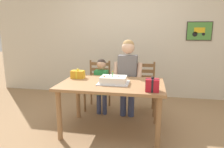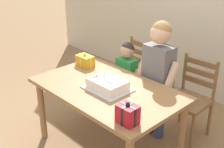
{
  "view_description": "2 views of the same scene",
  "coord_description": "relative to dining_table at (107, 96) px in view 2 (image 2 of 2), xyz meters",
  "views": [
    {
      "loc": [
        0.52,
        -2.77,
        1.49
      ],
      "look_at": [
        -0.02,
        0.12,
        0.86
      ],
      "focal_mm": 32.4,
      "sensor_mm": 36.0,
      "label": 1
    },
    {
      "loc": [
        1.94,
        -1.79,
        2.08
      ],
      "look_at": [
        -0.02,
        0.09,
        0.86
      ],
      "focal_mm": 48.12,
      "sensor_mm": 36.0,
      "label": 2
    }
  ],
  "objects": [
    {
      "name": "gift_box_red_large",
      "position": [
        0.57,
        -0.31,
        0.18
      ],
      "size": [
        0.17,
        0.13,
        0.19
      ],
      "color": "red",
      "rests_on": "dining_table"
    },
    {
      "name": "gift_box_beside_cake",
      "position": [
        -0.59,
        0.2,
        0.16
      ],
      "size": [
        0.21,
        0.13,
        0.16
      ],
      "color": "gold",
      "rests_on": "dining_table"
    },
    {
      "name": "child_older",
      "position": [
        0.17,
        0.59,
        0.16
      ],
      "size": [
        0.49,
        0.28,
        1.34
      ],
      "color": "#38426B",
      "rests_on": "ground"
    },
    {
      "name": "birthday_cake",
      "position": [
        0.03,
        -0.02,
        0.15
      ],
      "size": [
        0.44,
        0.34,
        0.19
      ],
      "color": "silver",
      "rests_on": "dining_table"
    },
    {
      "name": "chair_right",
      "position": [
        0.43,
        0.86,
        -0.19
      ],
      "size": [
        0.43,
        0.43,
        0.92
      ],
      "color": "brown",
      "rests_on": "ground"
    },
    {
      "name": "child_younger",
      "position": [
        -0.3,
        0.59,
        -0.04
      ],
      "size": [
        0.36,
        0.21,
        1.01
      ],
      "color": "#38426B",
      "rests_on": "ground"
    },
    {
      "name": "back_wall",
      "position": [
        0.01,
        1.84,
        0.65
      ],
      "size": [
        6.4,
        0.11,
        2.6
      ],
      "color": "beige",
      "rests_on": "ground"
    },
    {
      "name": "chair_left",
      "position": [
        -0.43,
        0.86,
        -0.19
      ],
      "size": [
        0.44,
        0.44,
        0.92
      ],
      "color": "brown",
      "rests_on": "ground"
    },
    {
      "name": "dining_table",
      "position": [
        0.0,
        0.0,
        0.0
      ],
      "size": [
        1.48,
        0.91,
        0.75
      ],
      "color": "#9E7047",
      "rests_on": "ground"
    }
  ]
}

